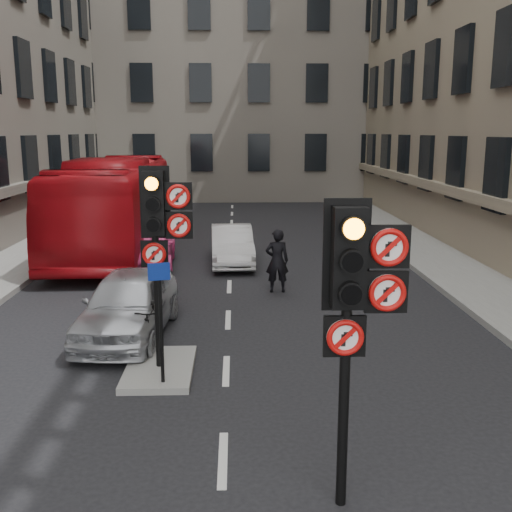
{
  "coord_description": "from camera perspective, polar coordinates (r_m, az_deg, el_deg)",
  "views": [
    {
      "loc": [
        0.19,
        -5.24,
        4.28
      ],
      "look_at": [
        0.47,
        2.78,
        2.6
      ],
      "focal_mm": 42.0,
      "sensor_mm": 36.0,
      "label": 1
    }
  ],
  "objects": [
    {
      "name": "pavement_right",
      "position": [
        19.08,
        19.65,
        -1.58
      ],
      "size": [
        3.0,
        50.0,
        0.16
      ],
      "primitive_type": "cube",
      "color": "gray",
      "rests_on": "ground"
    },
    {
      "name": "centre_island",
      "position": [
        11.16,
        -9.14,
        -10.54
      ],
      "size": [
        1.2,
        2.0,
        0.12
      ],
      "primitive_type": "cube",
      "color": "gray",
      "rests_on": "ground"
    },
    {
      "name": "building_far",
      "position": [
        43.61,
        -2.33,
        19.38
      ],
      "size": [
        30.0,
        14.0,
        20.0
      ],
      "primitive_type": "cube",
      "color": "slate",
      "rests_on": "ground"
    },
    {
      "name": "signal_near",
      "position": [
        6.59,
        9.45,
        -3.28
      ],
      "size": [
        0.91,
        0.4,
        3.58
      ],
      "color": "black",
      "rests_on": "ground"
    },
    {
      "name": "signal_far",
      "position": [
        10.43,
        -9.15,
        2.99
      ],
      "size": [
        0.91,
        0.4,
        3.58
      ],
      "color": "black",
      "rests_on": "centre_island"
    },
    {
      "name": "car_silver",
      "position": [
        12.95,
        -12.05,
        -4.48
      ],
      "size": [
        1.95,
        4.21,
        1.4
      ],
      "primitive_type": "imported",
      "rotation": [
        0.0,
        0.0,
        -0.07
      ],
      "color": "#B3B5BB",
      "rests_on": "ground"
    },
    {
      "name": "car_white",
      "position": [
        19.54,
        -2.31,
        1.04
      ],
      "size": [
        1.48,
        3.82,
        1.24
      ],
      "primitive_type": "imported",
      "rotation": [
        0.0,
        0.0,
        0.04
      ],
      "color": "silver",
      "rests_on": "ground"
    },
    {
      "name": "car_pink",
      "position": [
        19.2,
        -10.52,
        0.73
      ],
      "size": [
        2.09,
        4.56,
        1.29
      ],
      "primitive_type": "imported",
      "rotation": [
        0.0,
        0.0,
        0.06
      ],
      "color": "#E04287",
      "rests_on": "ground"
    },
    {
      "name": "bus_red",
      "position": [
        22.35,
        -13.13,
        4.83
      ],
      "size": [
        3.13,
        12.05,
        3.34
      ],
      "primitive_type": "imported",
      "rotation": [
        0.0,
        0.0,
        0.03
      ],
      "color": "maroon",
      "rests_on": "ground"
    },
    {
      "name": "motorcycle",
      "position": [
        11.98,
        -9.97,
        -6.82
      ],
      "size": [
        0.56,
        1.64,
        0.97
      ],
      "primitive_type": "imported",
      "rotation": [
        0.0,
        0.0,
        -0.07
      ],
      "color": "black",
      "rests_on": "ground"
    },
    {
      "name": "motorcyclist",
      "position": [
        16.05,
        2.02,
        -0.46
      ],
      "size": [
        0.65,
        0.44,
        1.72
      ],
      "primitive_type": "imported",
      "rotation": [
        0.0,
        0.0,
        3.19
      ],
      "color": "black",
      "rests_on": "ground"
    },
    {
      "name": "info_sign",
      "position": [
        9.99,
        -9.1,
        -4.74
      ],
      "size": [
        0.36,
        0.14,
        2.07
      ],
      "rotation": [
        0.0,
        0.0,
        0.22
      ],
      "color": "black",
      "rests_on": "centre_island"
    }
  ]
}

